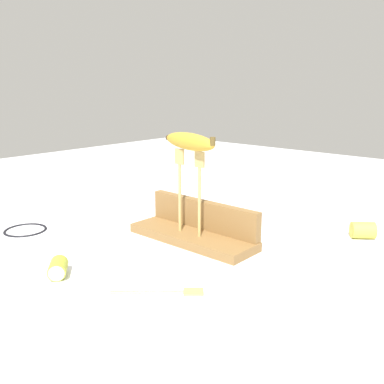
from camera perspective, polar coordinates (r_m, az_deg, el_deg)
name	(u,v)px	position (r m, az deg, el deg)	size (l,w,h in m)	color
ground_plane	(192,241)	(1.05, 0.00, -6.43)	(3.00, 3.00, 0.00)	silver
wooden_board	(192,237)	(1.05, 0.00, -5.89)	(0.32, 0.11, 0.02)	olive
board_backstop	(204,215)	(1.06, 1.53, -2.98)	(0.32, 0.02, 0.07)	olive
fork_stand_center	(189,185)	(1.00, -0.35, 0.93)	(0.09, 0.01, 0.20)	tan
banana_raised_center	(189,141)	(0.98, -0.36, 6.64)	(0.18, 0.07, 0.04)	gold
fork_fallen_near	(170,291)	(0.80, -2.85, -12.81)	(0.14, 0.12, 0.01)	tan
banana_chunk_near	(363,230)	(1.14, 21.53, -4.68)	(0.07, 0.07, 0.04)	#DBD147
banana_chunk_far	(58,268)	(0.90, -17.15, -9.52)	(0.06, 0.06, 0.03)	#B2C138
wire_coil	(25,229)	(1.20, -20.99, -4.57)	(0.11, 0.11, 0.01)	black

